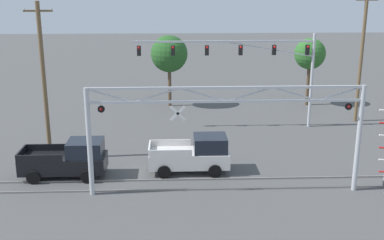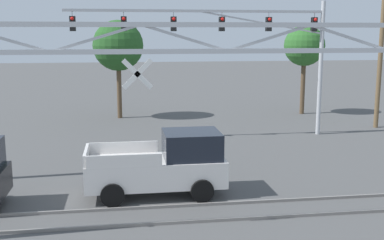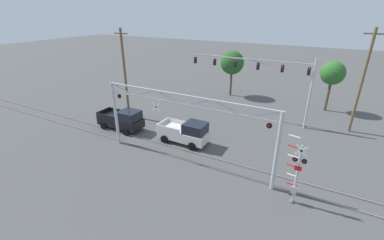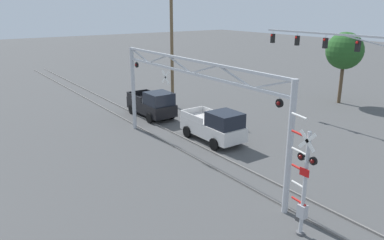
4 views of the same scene
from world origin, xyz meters
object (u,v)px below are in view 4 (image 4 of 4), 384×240
object	(u,v)px
pickup_truck_following	(153,104)
traffic_signal_span	(377,60)
crossing_signal_mast	(303,187)
background_tree_beyond_span	(345,51)
utility_pole_left	(172,49)
crossing_gantry	(190,92)
pickup_truck_lead	(215,126)

from	to	relation	value
pickup_truck_following	traffic_signal_span	bearing A→B (deg)	36.77
crossing_signal_mast	background_tree_beyond_span	size ratio (longest dim) A/B	0.75
traffic_signal_span	utility_pole_left	size ratio (longest dim) A/B	1.39
crossing_gantry	background_tree_beyond_span	xyz separation A→B (m)	(-3.15, 19.61, 0.77)
pickup_truck_lead	traffic_signal_span	bearing A→B (deg)	59.10
crossing_gantry	utility_pole_left	bearing A→B (deg)	152.63
crossing_gantry	traffic_signal_span	distance (m)	13.08
crossing_gantry	crossing_signal_mast	bearing A→B (deg)	-5.17
pickup_truck_following	crossing_signal_mast	bearing A→B (deg)	-10.63
traffic_signal_span	utility_pole_left	bearing A→B (deg)	-156.18
crossing_signal_mast	pickup_truck_following	bearing A→B (deg)	169.37
traffic_signal_span	background_tree_beyond_span	world-z (taller)	traffic_signal_span
utility_pole_left	background_tree_beyond_span	world-z (taller)	utility_pole_left
pickup_truck_lead	background_tree_beyond_span	distance (m)	16.98
crossing_signal_mast	traffic_signal_span	world-z (taller)	traffic_signal_span
crossing_gantry	pickup_truck_following	size ratio (longest dim) A/B	2.97
pickup_truck_lead	background_tree_beyond_span	world-z (taller)	background_tree_beyond_span
crossing_gantry	crossing_signal_mast	size ratio (longest dim) A/B	3.04
utility_pole_left	crossing_signal_mast	bearing A→B (deg)	-18.13
utility_pole_left	background_tree_beyond_span	bearing A→B (deg)	60.18
pickup_truck_following	background_tree_beyond_span	size ratio (longest dim) A/B	0.76
crossing_signal_mast	background_tree_beyond_span	distance (m)	23.88
utility_pole_left	traffic_signal_span	bearing A→B (deg)	23.82
pickup_truck_lead	utility_pole_left	bearing A→B (deg)	164.71
traffic_signal_span	crossing_signal_mast	bearing A→B (deg)	-69.42
background_tree_beyond_span	utility_pole_left	bearing A→B (deg)	-119.82
background_tree_beyond_span	pickup_truck_following	bearing A→B (deg)	-109.46
traffic_signal_span	pickup_truck_following	bearing A→B (deg)	-143.23
crossing_signal_mast	traffic_signal_span	distance (m)	14.50
pickup_truck_lead	pickup_truck_following	distance (m)	7.61
crossing_signal_mast	pickup_truck_lead	size ratio (longest dim) A/B	1.00
traffic_signal_span	background_tree_beyond_span	size ratio (longest dim) A/B	2.14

